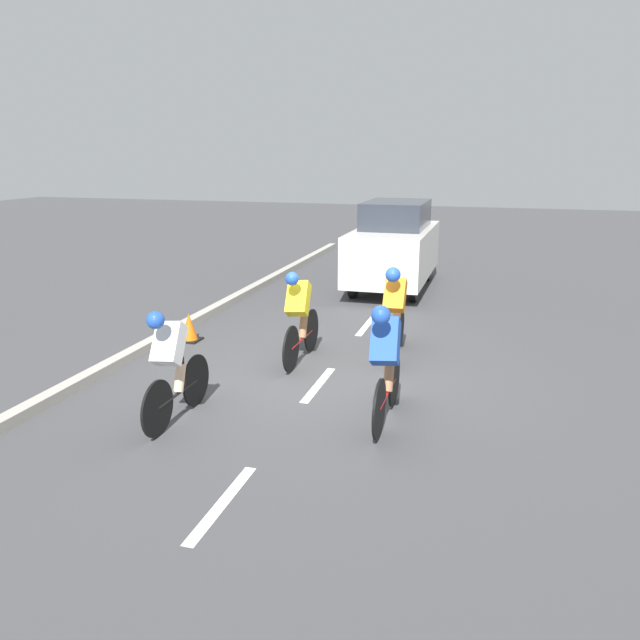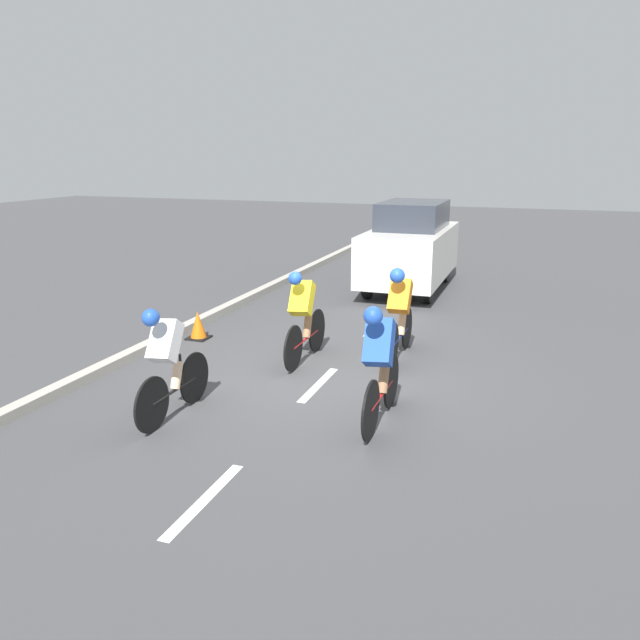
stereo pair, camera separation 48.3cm
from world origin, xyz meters
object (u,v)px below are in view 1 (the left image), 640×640
Objects in this scene: traffic_cone at (189,328)px; support_car at (394,245)px; cyclist_orange at (395,309)px; cyclist_blue at (386,361)px; cyclist_white at (172,363)px; cyclist_yellow at (299,315)px.

support_car is at bearing -116.80° from traffic_cone.
support_car is at bearing -80.11° from cyclist_orange.
cyclist_blue is 7.77m from support_car.
cyclist_orange reaches higher than cyclist_white.
support_car is at bearing -98.42° from cyclist_white.
cyclist_yellow is 1.07× the size of cyclist_white.
cyclist_yellow is 2.31m from traffic_cone.
cyclist_yellow is 2.52m from cyclist_blue.
cyclist_orange is at bearing -82.78° from cyclist_blue.
support_car is (1.22, -7.67, 0.24)m from cyclist_blue.
traffic_cone is (3.56, 0.11, -0.55)m from cyclist_orange.
cyclist_yellow reaches higher than traffic_cone.
cyclist_blue is 3.51× the size of traffic_cone.
traffic_cone is at bearing 63.20° from support_car.
traffic_cone is at bearing -13.90° from cyclist_yellow.
cyclist_blue is 2.54m from cyclist_orange.
support_car is (-1.24, -8.35, 0.28)m from cyclist_white.
traffic_cone is at bearing -31.89° from cyclist_blue.
cyclist_yellow is at bearing 85.39° from support_car.
traffic_cone is (3.88, -2.41, -0.56)m from cyclist_blue.
support_car reaches higher than cyclist_orange.
support_car reaches higher than cyclist_white.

